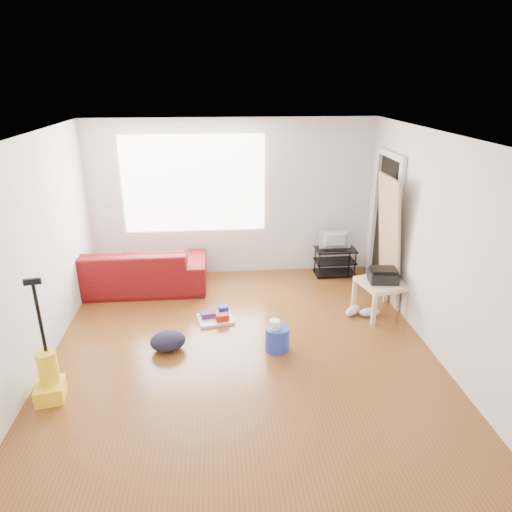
{
  "coord_description": "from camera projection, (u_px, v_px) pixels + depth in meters",
  "views": [
    {
      "loc": [
        -0.25,
        -4.58,
        3.06
      ],
      "look_at": [
        0.2,
        0.6,
        1.01
      ],
      "focal_mm": 32.0,
      "sensor_mm": 36.0,
      "label": 1
    }
  ],
  "objects": [
    {
      "name": "room",
      "position": [
        248.0,
        251.0,
        5.07
      ],
      "size": [
        4.51,
        5.01,
        2.51
      ],
      "color": "brown",
      "rests_on": "ground"
    },
    {
      "name": "sofa",
      "position": [
        131.0,
        289.0,
        7.06
      ],
      "size": [
        2.34,
        0.91,
        0.68
      ],
      "primitive_type": "imported",
      "rotation": [
        0.0,
        0.0,
        3.14
      ],
      "color": "#530C06",
      "rests_on": "ground"
    },
    {
      "name": "tv_stand",
      "position": [
        335.0,
        261.0,
        7.49
      ],
      "size": [
        0.66,
        0.38,
        0.45
      ],
      "rotation": [
        0.0,
        0.0,
        0.01
      ],
      "color": "black",
      "rests_on": "ground"
    },
    {
      "name": "tv",
      "position": [
        336.0,
        240.0,
        7.36
      ],
      "size": [
        0.52,
        0.07,
        0.3
      ],
      "primitive_type": "imported",
      "rotation": [
        0.0,
        0.0,
        3.14
      ],
      "color": "black",
      "rests_on": "tv_stand"
    },
    {
      "name": "side_table",
      "position": [
        382.0,
        287.0,
        6.21
      ],
      "size": [
        0.69,
        0.69,
        0.47
      ],
      "rotation": [
        0.0,
        0.0,
        0.22
      ],
      "color": "beige",
      "rests_on": "ground"
    },
    {
      "name": "printer",
      "position": [
        383.0,
        275.0,
        6.15
      ],
      "size": [
        0.4,
        0.32,
        0.19
      ],
      "rotation": [
        0.0,
        0.0,
        -0.1
      ],
      "color": "black",
      "rests_on": "side_table"
    },
    {
      "name": "bucket",
      "position": [
        277.0,
        349.0,
        5.5
      ],
      "size": [
        0.37,
        0.37,
        0.29
      ],
      "primitive_type": "cylinder",
      "rotation": [
        0.0,
        0.0,
        0.35
      ],
      "color": "#233BB2",
      "rests_on": "ground"
    },
    {
      "name": "toilet_paper",
      "position": [
        275.0,
        335.0,
        5.41
      ],
      "size": [
        0.12,
        0.12,
        0.11
      ],
      "primitive_type": "cylinder",
      "color": "white",
      "rests_on": "bucket"
    },
    {
      "name": "cleaning_tray",
      "position": [
        216.0,
        317.0,
        6.14
      ],
      "size": [
        0.52,
        0.45,
        0.16
      ],
      "rotation": [
        0.0,
        0.0,
        0.19
      ],
      "color": "white",
      "rests_on": "ground"
    },
    {
      "name": "backpack",
      "position": [
        169.0,
        349.0,
        5.49
      ],
      "size": [
        0.48,
        0.42,
        0.23
      ],
      "primitive_type": "ellipsoid",
      "rotation": [
        0.0,
        0.0,
        0.21
      ],
      "color": "black",
      "rests_on": "ground"
    },
    {
      "name": "sneakers",
      "position": [
        361.0,
        311.0,
        6.25
      ],
      "size": [
        0.52,
        0.28,
        0.12
      ],
      "rotation": [
        0.0,
        0.0,
        0.27
      ],
      "color": "silver",
      "rests_on": "ground"
    },
    {
      "name": "vacuum",
      "position": [
        49.0,
        377.0,
        4.59
      ],
      "size": [
        0.32,
        0.36,
        1.3
      ],
      "rotation": [
        0.0,
        0.0,
        0.18
      ],
      "color": "yellow",
      "rests_on": "ground"
    },
    {
      "name": "door_panel",
      "position": [
        382.0,
        300.0,
        6.7
      ],
      "size": [
        0.23,
        0.73,
        1.83
      ],
      "primitive_type": "cube",
      "rotation": [
        0.0,
        -0.1,
        0.0
      ],
      "color": "#A3744E",
      "rests_on": "ground"
    }
  ]
}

